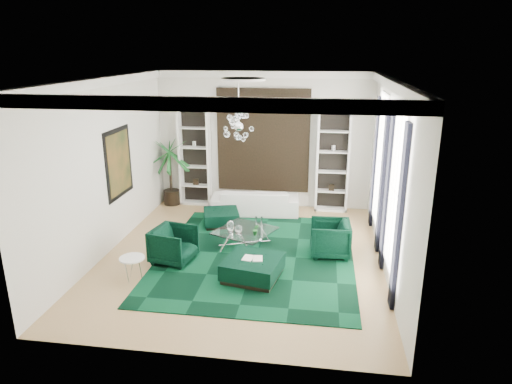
% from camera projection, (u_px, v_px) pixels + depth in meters
% --- Properties ---
extents(floor, '(6.00, 7.00, 0.02)m').
position_uv_depth(floor, '(242.00, 256.00, 10.07)').
color(floor, tan).
rests_on(floor, ground).
extents(ceiling, '(6.00, 7.00, 0.02)m').
position_uv_depth(ceiling, '(241.00, 78.00, 8.92)').
color(ceiling, white).
rests_on(ceiling, ground).
extents(wall_back, '(6.00, 0.02, 3.80)m').
position_uv_depth(wall_back, '(263.00, 140.00, 12.81)').
color(wall_back, silver).
rests_on(wall_back, ground).
extents(wall_front, '(6.00, 0.02, 3.80)m').
position_uv_depth(wall_front, '(197.00, 239.00, 6.18)').
color(wall_front, silver).
rests_on(wall_front, ground).
extents(wall_left, '(0.02, 7.00, 3.80)m').
position_uv_depth(wall_left, '(105.00, 167.00, 9.91)').
color(wall_left, silver).
rests_on(wall_left, ground).
extents(wall_right, '(0.02, 7.00, 3.80)m').
position_uv_depth(wall_right, '(390.00, 178.00, 9.08)').
color(wall_right, silver).
rests_on(wall_right, ground).
extents(crown_molding, '(6.00, 7.00, 0.18)m').
position_uv_depth(crown_molding, '(241.00, 84.00, 8.95)').
color(crown_molding, white).
rests_on(crown_molding, ceiling).
extents(ceiling_medallion, '(0.90, 0.90, 0.05)m').
position_uv_depth(ceiling_medallion, '(243.00, 79.00, 9.22)').
color(ceiling_medallion, white).
rests_on(ceiling_medallion, ceiling).
extents(tapestry, '(2.50, 0.06, 2.80)m').
position_uv_depth(tapestry, '(263.00, 141.00, 12.76)').
color(tapestry, black).
rests_on(tapestry, wall_back).
extents(shelving_left, '(0.90, 0.38, 2.80)m').
position_uv_depth(shelving_left, '(195.00, 157.00, 13.04)').
color(shelving_left, white).
rests_on(shelving_left, floor).
extents(shelving_right, '(0.90, 0.38, 2.80)m').
position_uv_depth(shelving_right, '(333.00, 162.00, 12.50)').
color(shelving_right, white).
rests_on(shelving_right, floor).
extents(painting, '(0.04, 1.30, 1.60)m').
position_uv_depth(painting, '(119.00, 163.00, 10.48)').
color(painting, black).
rests_on(painting, wall_left).
extents(window_near, '(0.03, 1.10, 2.90)m').
position_uv_depth(window_near, '(396.00, 191.00, 8.23)').
color(window_near, white).
rests_on(window_near, wall_right).
extents(curtain_near_a, '(0.07, 0.30, 3.25)m').
position_uv_depth(curtain_near_a, '(399.00, 220.00, 7.58)').
color(curtain_near_a, black).
rests_on(curtain_near_a, floor).
extents(curtain_near_b, '(0.07, 0.30, 3.25)m').
position_uv_depth(curtain_near_b, '(387.00, 192.00, 9.05)').
color(curtain_near_b, black).
rests_on(curtain_near_b, floor).
extents(window_far, '(0.03, 1.10, 2.90)m').
position_uv_depth(window_far, '(381.00, 161.00, 10.50)').
color(window_far, white).
rests_on(window_far, wall_right).
extents(curtain_far_a, '(0.07, 0.30, 3.25)m').
position_uv_depth(curtain_far_a, '(382.00, 180.00, 9.84)').
color(curtain_far_a, black).
rests_on(curtain_far_a, floor).
extents(curtain_far_b, '(0.07, 0.30, 3.25)m').
position_uv_depth(curtain_far_b, '(375.00, 163.00, 11.32)').
color(curtain_far_b, black).
rests_on(curtain_far_b, floor).
extents(rug, '(4.20, 5.00, 0.02)m').
position_uv_depth(rug, '(256.00, 255.00, 10.05)').
color(rug, black).
rests_on(rug, floor).
extents(sofa, '(2.44, 1.12, 0.69)m').
position_uv_depth(sofa, '(255.00, 201.00, 12.57)').
color(sofa, silver).
rests_on(sofa, floor).
extents(armchair_left, '(0.99, 0.97, 0.77)m').
position_uv_depth(armchair_left, '(174.00, 245.00, 9.68)').
color(armchair_left, black).
rests_on(armchair_left, floor).
extents(armchair_right, '(0.89, 0.87, 0.78)m').
position_uv_depth(armchair_right, '(330.00, 238.00, 9.99)').
color(armchair_right, black).
rests_on(armchair_right, floor).
extents(coffee_table, '(1.53, 1.53, 0.40)m').
position_uv_depth(coffee_table, '(245.00, 238.00, 10.48)').
color(coffee_table, white).
rests_on(coffee_table, floor).
extents(ottoman_side, '(1.08, 1.08, 0.39)m').
position_uv_depth(ottoman_side, '(221.00, 218.00, 11.76)').
color(ottoman_side, black).
rests_on(ottoman_side, floor).
extents(ottoman_front, '(1.23, 1.23, 0.42)m').
position_uv_depth(ottoman_front, '(253.00, 268.00, 9.02)').
color(ottoman_front, black).
rests_on(ottoman_front, floor).
extents(book, '(0.40, 0.27, 0.03)m').
position_uv_depth(book, '(253.00, 258.00, 8.96)').
color(book, white).
rests_on(book, ottoman_front).
extents(side_table, '(0.49, 0.49, 0.47)m').
position_uv_depth(side_table, '(133.00, 269.00, 8.93)').
color(side_table, white).
rests_on(side_table, floor).
extents(palm, '(1.64, 1.64, 2.54)m').
position_uv_depth(palm, '(170.00, 162.00, 13.02)').
color(palm, '#1C6427').
rests_on(palm, floor).
extents(chandelier, '(0.95, 0.95, 0.67)m').
position_uv_depth(chandelier, '(239.00, 127.00, 9.25)').
color(chandelier, white).
rests_on(chandelier, ceiling).
extents(table_plant, '(0.15, 0.12, 0.26)m').
position_uv_depth(table_plant, '(256.00, 230.00, 10.11)').
color(table_plant, '#1C6427').
rests_on(table_plant, coffee_table).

